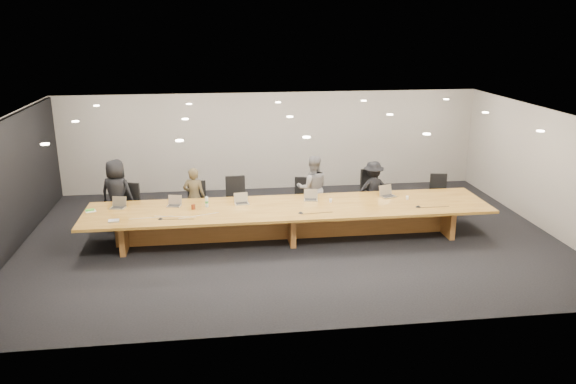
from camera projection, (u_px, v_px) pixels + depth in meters
name	position (u px, v px, depth m)	size (l,w,h in m)	color
ground	(290.00, 238.00, 12.75)	(12.00, 12.00, 0.00)	black
back_wall	(271.00, 141.00, 16.13)	(12.00, 0.02, 2.80)	#B4AFA4
left_wall_panel	(6.00, 190.00, 11.61)	(0.08, 7.84, 2.74)	black
conference_table	(290.00, 216.00, 12.60)	(9.00, 1.80, 0.75)	brown
chair_far_left	(128.00, 205.00, 13.35)	(0.53, 0.53, 1.04)	black
chair_left	(197.00, 203.00, 13.50)	(0.53, 0.53, 1.04)	black
chair_mid_left	(236.00, 200.00, 13.58)	(0.58, 0.58, 1.13)	black
chair_mid_right	(304.00, 199.00, 13.77)	(0.54, 0.54, 1.06)	black
chair_right	(374.00, 192.00, 14.10)	(0.60, 0.60, 1.19)	black
chair_far_right	(439.00, 194.00, 14.28)	(0.51, 0.51, 1.00)	black
person_a	(117.00, 194.00, 13.22)	(0.81, 0.52, 1.65)	black
person_b	(194.00, 197.00, 13.33)	(0.52, 0.34, 1.43)	#3F3622
person_c	(313.00, 188.00, 13.70)	(0.79, 0.61, 1.62)	slate
person_d	(373.00, 189.00, 13.96)	(0.92, 0.53, 1.42)	black
laptop_a	(117.00, 203.00, 12.38)	(0.32, 0.23, 0.25)	tan
laptop_b	(174.00, 201.00, 12.52)	(0.30, 0.22, 0.24)	tan
laptop_c	(242.00, 199.00, 12.67)	(0.31, 0.23, 0.25)	#BAB08E
laptop_d	(311.00, 195.00, 12.93)	(0.31, 0.23, 0.25)	tan
laptop_e	(389.00, 191.00, 13.19)	(0.34, 0.25, 0.27)	tan
water_bottle	(207.00, 202.00, 12.47)	(0.07, 0.07, 0.23)	silver
amber_mug	(193.00, 207.00, 12.34)	(0.09, 0.09, 0.11)	maroon
paper_cup_near	(331.00, 201.00, 12.81)	(0.07, 0.07, 0.08)	white
paper_cup_far	(407.00, 198.00, 13.02)	(0.07, 0.07, 0.08)	white
notepad	(91.00, 211.00, 12.21)	(0.22, 0.17, 0.01)	white
lime_gadget	(90.00, 210.00, 12.22)	(0.18, 0.10, 0.03)	green
av_box	(114.00, 221.00, 11.60)	(0.22, 0.16, 0.03)	#BCBCC1
mic_left	(161.00, 219.00, 11.73)	(0.11, 0.11, 0.03)	black
mic_center	(301.00, 213.00, 12.10)	(0.12, 0.12, 0.03)	black
mic_right	(418.00, 206.00, 12.49)	(0.13, 0.13, 0.03)	black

